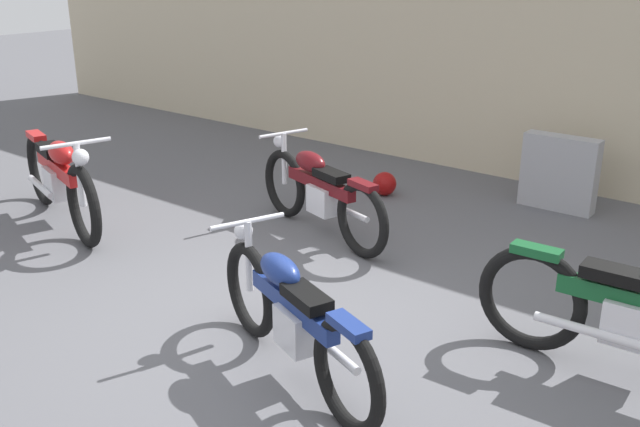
# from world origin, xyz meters

# --- Properties ---
(ground_plane) EXTENTS (40.00, 40.00, 0.00)m
(ground_plane) POSITION_xyz_m (0.00, 0.00, 0.00)
(ground_plane) COLOR #56565B
(building_wall) EXTENTS (18.00, 0.30, 3.34)m
(building_wall) POSITION_xyz_m (0.00, 4.62, 1.67)
(building_wall) COLOR beige
(building_wall) RESTS_ON ground_plane
(stone_marker) EXTENTS (0.78, 0.21, 0.79)m
(stone_marker) POSITION_xyz_m (0.69, 3.78, 0.39)
(stone_marker) COLOR #9E9EA3
(stone_marker) RESTS_ON ground_plane
(helmet) EXTENTS (0.26, 0.26, 0.26)m
(helmet) POSITION_xyz_m (-0.98, 3.03, 0.13)
(helmet) COLOR maroon
(helmet) RESTS_ON ground_plane
(motorcycle_blue) EXTENTS (1.84, 0.86, 0.87)m
(motorcycle_blue) POSITION_xyz_m (0.57, -0.35, 0.42)
(motorcycle_blue) COLOR black
(motorcycle_blue) RESTS_ON ground_plane
(motorcycle_red) EXTENTS (2.15, 0.86, 0.99)m
(motorcycle_red) POSITION_xyz_m (-2.98, 0.29, 0.48)
(motorcycle_red) COLOR black
(motorcycle_red) RESTS_ON ground_plane
(motorcycle_maroon) EXTENTS (1.91, 0.78, 0.88)m
(motorcycle_maroon) POSITION_xyz_m (-0.81, 1.66, 0.43)
(motorcycle_maroon) COLOR black
(motorcycle_maroon) RESTS_ON ground_plane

